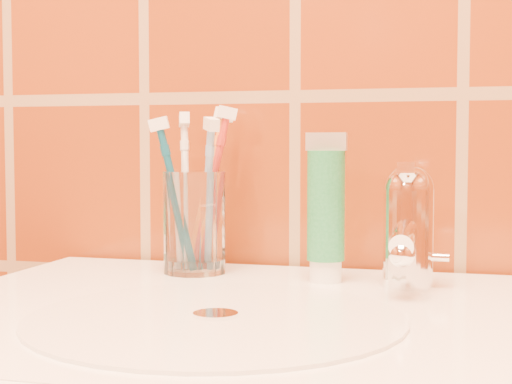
% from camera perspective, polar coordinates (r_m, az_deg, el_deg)
% --- Properties ---
extents(glass_tumbler, '(0.09, 0.09, 0.11)m').
position_cam_1_polar(glass_tumbler, '(0.84, -4.47, -2.20)').
color(glass_tumbler, white).
rests_on(glass_tumbler, pedestal_sink).
extents(toothpaste_tube, '(0.04, 0.04, 0.15)m').
position_cam_1_polar(toothpaste_tube, '(0.79, 5.11, -1.48)').
color(toothpaste_tube, white).
rests_on(toothpaste_tube, pedestal_sink).
extents(faucet, '(0.05, 0.11, 0.12)m').
position_cam_1_polar(faucet, '(0.76, 10.99, -2.15)').
color(faucet, white).
rests_on(faucet, pedestal_sink).
extents(toothbrush_0, '(0.10, 0.13, 0.20)m').
position_cam_1_polar(toothbrush_0, '(0.86, -3.56, 0.19)').
color(toothbrush_0, orange).
rests_on(toothbrush_0, glass_tumbler).
extents(toothbrush_1, '(0.08, 0.08, 0.18)m').
position_cam_1_polar(toothbrush_1, '(0.83, -3.57, -0.36)').
color(toothbrush_1, '#769FD2').
rests_on(toothbrush_1, glass_tumbler).
extents(toothbrush_2, '(0.09, 0.08, 0.18)m').
position_cam_1_polar(toothbrush_2, '(0.83, -5.78, -0.35)').
color(toothbrush_2, navy).
rests_on(toothbrush_2, glass_tumbler).
extents(toothbrush_3, '(0.07, 0.10, 0.19)m').
position_cam_1_polar(toothbrush_3, '(0.86, -5.16, -0.03)').
color(toothbrush_3, white).
rests_on(toothbrush_3, glass_tumbler).
extents(toothbrush_4, '(0.09, 0.08, 0.19)m').
position_cam_1_polar(toothbrush_4, '(0.85, -3.29, 0.16)').
color(toothbrush_4, red).
rests_on(toothbrush_4, glass_tumbler).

